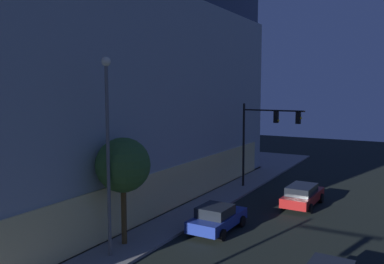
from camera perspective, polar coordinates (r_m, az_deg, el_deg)
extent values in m
cube|color=#4C4C51|center=(37.25, -24.18, -6.73)|extent=(34.36, 31.83, 0.15)
cube|color=#FCE590|center=(26.28, -3.67, -8.10)|extent=(30.56, 0.60, 2.77)
cube|color=#9AA5AA|center=(36.43, -24.66, 4.39)|extent=(33.96, 31.43, 14.23)
cylinder|color=black|center=(32.62, 7.40, -1.84)|extent=(0.18, 0.18, 6.73)
cylinder|color=black|center=(31.35, 11.55, 3.04)|extent=(0.45, 4.96, 0.12)
cube|color=black|center=(31.29, 11.95, 2.11)|extent=(0.34, 0.34, 0.90)
sphere|color=yellow|center=(31.24, 12.24, 1.58)|extent=(0.18, 0.18, 0.18)
cube|color=black|center=(30.70, 14.97, 1.97)|extent=(0.34, 0.34, 0.90)
sphere|color=yellow|center=(30.64, 15.29, 1.95)|extent=(0.18, 0.18, 0.18)
cylinder|color=slate|center=(18.83, -11.91, -4.27)|extent=(0.16, 0.16, 8.90)
sphere|color=#F9EFC6|center=(18.59, -12.21, 9.83)|extent=(0.44, 0.44, 0.44)
cylinder|color=brown|center=(20.87, -9.72, -11.64)|extent=(0.28, 0.28, 2.95)
sphere|color=#366028|center=(20.24, -9.84, -4.66)|extent=(2.76, 2.76, 2.76)
cube|color=navy|center=(23.10, 3.69, -12.42)|extent=(4.23, 1.91, 0.61)
cube|color=black|center=(22.66, 3.34, -11.22)|extent=(1.92, 1.69, 0.56)
cube|color=#F9F4CC|center=(25.10, 4.70, -10.93)|extent=(0.12, 0.20, 0.12)
cube|color=#F9F4CC|center=(24.66, 7.06, -11.26)|extent=(0.12, 0.20, 0.12)
cylinder|color=black|center=(24.70, 3.13, -11.94)|extent=(0.65, 0.25, 0.64)
cylinder|color=black|center=(23.96, 7.15, -12.55)|extent=(0.65, 0.25, 0.64)
cylinder|color=black|center=(22.54, -0.01, -13.71)|extent=(0.65, 0.25, 0.64)
cylinder|color=black|center=(21.72, 4.33, -14.50)|extent=(0.65, 0.25, 0.64)
cube|color=maroon|center=(28.73, 15.60, -8.94)|extent=(4.81, 1.90, 0.61)
cube|color=black|center=(28.25, 15.43, -7.95)|extent=(2.65, 1.66, 0.57)
cube|color=#F9F4CC|center=(31.05, 15.84, -7.84)|extent=(0.13, 0.20, 0.12)
cube|color=#F9F4CC|center=(30.79, 17.75, -8.01)|extent=(0.13, 0.20, 0.12)
cylinder|color=black|center=(30.41, 14.74, -8.68)|extent=(0.66, 0.26, 0.66)
cylinder|color=black|center=(29.98, 18.00, -8.99)|extent=(0.66, 0.26, 0.66)
cylinder|color=black|center=(27.69, 12.96, -10.09)|extent=(0.66, 0.26, 0.66)
cylinder|color=black|center=(27.22, 16.53, -10.47)|extent=(0.66, 0.26, 0.66)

